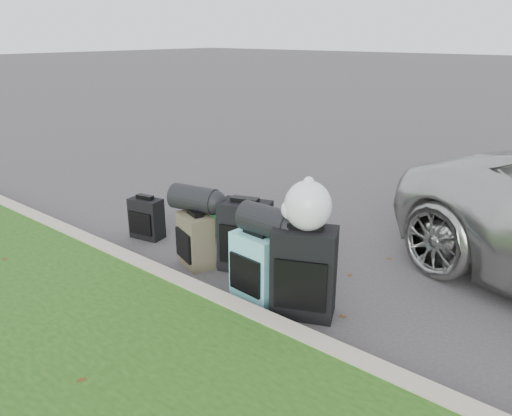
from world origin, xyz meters
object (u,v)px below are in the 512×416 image
Objects in this scene: suitcase_small_black at (147,218)px; tote_navy at (218,212)px; suitcase_large_black_left at (245,236)px; suitcase_olive at (196,240)px; suitcase_large_black_right at (304,272)px; tote_green at (222,223)px; suitcase_teal at (256,267)px.

suitcase_small_black is 0.96m from tote_navy.
tote_navy is at bearing 126.66° from suitcase_large_black_left.
suitcase_large_black_right is at bearing 16.00° from suitcase_olive.
suitcase_small_black is at bearing -157.06° from tote_green.
tote_navy is at bearing 148.58° from suitcase_teal.
tote_green is at bearing -39.49° from tote_navy.
suitcase_large_black_left is at bearing -7.06° from suitcase_small_black.
suitcase_large_black_right is 2.47× the size of tote_navy.
suitcase_large_black_right reaches higher than tote_green.
suitcase_olive reaches higher than tote_green.
suitcase_large_black_left is (1.51, 0.12, 0.13)m from suitcase_small_black.
suitcase_olive is 1.24m from tote_navy.
suitcase_large_black_right is 2.40× the size of tote_green.
suitcase_large_black_right is at bearing 10.05° from suitcase_teal.
suitcase_large_black_right is 2.44m from tote_navy.
suitcase_large_black_left is 0.65m from suitcase_teal.
suitcase_large_black_left is 1.01m from tote_green.
suitcase_large_black_left is at bearing -34.37° from tote_navy.
suitcase_small_black is 1.05m from suitcase_olive.
suitcase_large_black_left is 1.15× the size of suitcase_teal.
tote_navy is (-1.65, 1.17, -0.16)m from suitcase_teal.
suitcase_olive is at bearing 151.94° from suitcase_large_black_right.
tote_green is at bearing 31.94° from suitcase_small_black.
suitcase_olive is at bearing -169.94° from suitcase_large_black_left.
suitcase_teal is at bearing 161.17° from suitcase_large_black_right.
tote_green is (0.67, 0.64, -0.08)m from suitcase_small_black.
suitcase_olive is 1.69× the size of tote_green.
tote_green is at bearing 129.86° from suitcase_large_black_right.
tote_navy is (-0.67, 1.04, -0.12)m from suitcase_olive.
suitcase_large_black_left is at bearing -52.23° from tote_green.
suitcase_olive is 0.88× the size of suitcase_teal.
suitcase_large_black_right is at bearing -28.30° from tote_navy.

